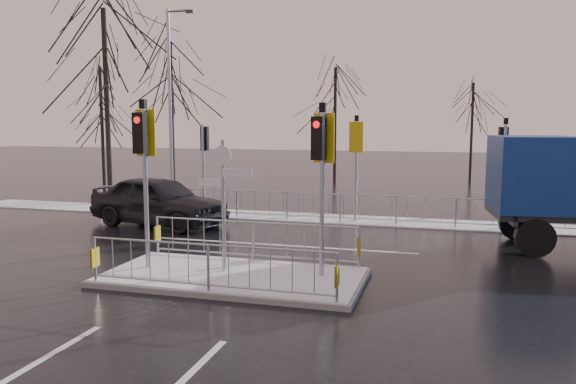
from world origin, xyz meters
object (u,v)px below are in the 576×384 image
(traffic_island, at_px, (233,263))
(car_far_lane, at_px, (159,201))
(flatbed_truck, at_px, (568,190))
(street_lamp_left, at_px, (171,101))

(traffic_island, xyz_separation_m, car_far_lane, (-5.05, 5.74, 0.49))
(car_far_lane, height_order, flatbed_truck, flatbed_truck)
(flatbed_truck, bearing_deg, car_far_lane, 179.19)
(car_far_lane, relative_size, flatbed_truck, 0.72)
(car_far_lane, distance_m, flatbed_truck, 13.09)
(flatbed_truck, bearing_deg, traffic_island, -145.25)
(car_far_lane, relative_size, street_lamp_left, 0.63)
(traffic_island, relative_size, street_lamp_left, 0.73)
(traffic_island, distance_m, car_far_lane, 7.66)
(traffic_island, xyz_separation_m, street_lamp_left, (-6.42, 9.49, 4.10))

